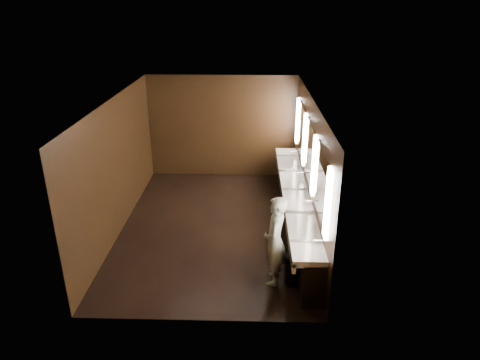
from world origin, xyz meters
The scene contains 10 objects.
floor centered at (0.00, 0.00, 0.00)m, with size 6.00×6.00×0.00m, color black.
ceiling centered at (0.00, 0.00, 2.80)m, with size 4.00×6.00×0.02m, color #2D2D2B.
wall_back centered at (0.00, 3.00, 1.40)m, with size 4.00×0.02×2.80m, color black.
wall_front centered at (0.00, -3.00, 1.40)m, with size 4.00×0.02×2.80m, color black.
wall_left centered at (-2.00, 0.00, 1.40)m, with size 0.02×6.00×2.80m, color black.
wall_right centered at (2.00, 0.00, 1.40)m, with size 0.02×6.00×2.80m, color black.
sink_counter centered at (1.79, 0.00, 0.50)m, with size 0.55×5.40×1.01m.
mirror_band centered at (1.98, 0.00, 1.75)m, with size 0.06×5.03×1.15m.
person centered at (1.22, -1.94, 0.81)m, with size 0.59×0.39×1.63m, color #94D2DD.
trash_bin centered at (1.58, -1.98, 0.27)m, with size 0.35×0.35×0.54m, color black.
Camera 1 is at (0.80, -8.26, 4.63)m, focal length 32.00 mm.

